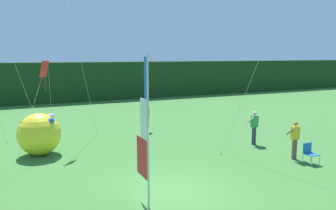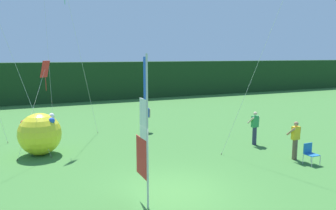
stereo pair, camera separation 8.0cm
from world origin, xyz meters
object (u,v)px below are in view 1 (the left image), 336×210
Objects in this scene: banner_flag at (145,135)px; inflatable_balloon at (39,134)px; folding_chair at (310,152)px; person_near_banner at (295,139)px; kite_red_diamond_2 at (43,72)px; person_mid_field at (145,117)px; person_far_left at (254,127)px.

inflatable_balloon is (-2.61, 7.03, -1.26)m from banner_flag.
person_near_banner is at bearing 99.14° from folding_chair.
banner_flag is 7.60m from inflatable_balloon.
kite_red_diamond_2 is (-9.96, 9.00, 3.24)m from folding_chair.
person_mid_field is 1.87× the size of folding_chair.
person_near_banner is 1.04× the size of person_mid_field.
banner_flag is 1.08× the size of kite_red_diamond_2.
person_far_left is 11.59m from kite_red_diamond_2.
kite_red_diamond_2 reaches higher than inflatable_balloon.
person_mid_field reaches higher than folding_chair.
kite_red_diamond_2 reaches higher than person_far_left.
kite_red_diamond_2 is (0.54, 2.74, 2.76)m from inflatable_balloon.
banner_flag is 2.83× the size of person_mid_field.
inflatable_balloon reaches higher than person_far_left.
banner_flag is 5.29× the size of folding_chair.
kite_red_diamond_2 reaches higher than person_mid_field.
kite_red_diamond_2 is (-9.82, 5.47, 2.82)m from person_far_left.
person_mid_field is 6.72m from inflatable_balloon.
person_far_left is 1.97× the size of folding_chair.
folding_chair is at bearing -42.11° from kite_red_diamond_2.
person_near_banner is (7.77, 1.52, -1.33)m from banner_flag.
kite_red_diamond_2 is at bearing 137.89° from folding_chair.
person_mid_field is at bearing 68.99° from banner_flag.
folding_chair is at bearing -30.80° from inflatable_balloon.
kite_red_diamond_2 is (-2.07, 9.77, 1.50)m from banner_flag.
kite_red_diamond_2 reaches higher than person_near_banner.
person_near_banner is 1.95× the size of folding_chair.
banner_flag is 2.68× the size of person_far_left.
inflatable_balloon is (-10.36, 2.73, 0.06)m from person_far_left.
kite_red_diamond_2 reaches higher than folding_chair.
person_mid_field is 6.40m from kite_red_diamond_2.
inflatable_balloon is 12.23m from folding_chair.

